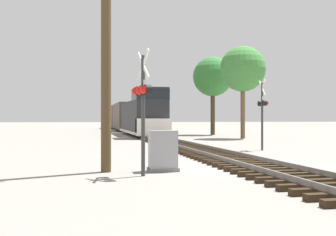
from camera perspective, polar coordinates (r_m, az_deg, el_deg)
ground_plane at (r=14.48m, az=11.82°, el=-7.02°), size 400.00×400.00×0.00m
rail_track_bed at (r=14.46m, az=11.82°, el=-6.49°), size 2.60×160.00×0.31m
freight_train at (r=53.93m, az=-5.95°, el=0.17°), size 2.92×43.59×4.49m
crossing_signal_near at (r=11.94m, az=-3.77°, el=3.03°), size 0.51×1.01×3.83m
crossing_signal_far at (r=22.29m, az=13.57°, el=1.47°), size 0.39×1.01×3.90m
relay_cabinet at (r=13.05m, az=-0.74°, el=-4.84°), size 1.00×0.61×1.35m
utility_pole at (r=13.37m, az=-8.98°, el=13.42°), size 1.80×0.33×9.54m
tree_far_right at (r=35.65m, az=10.80°, el=6.95°), size 4.04×4.04×8.19m
tree_mid_background at (r=43.29m, az=6.51°, el=5.92°), size 4.31×4.31×8.51m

